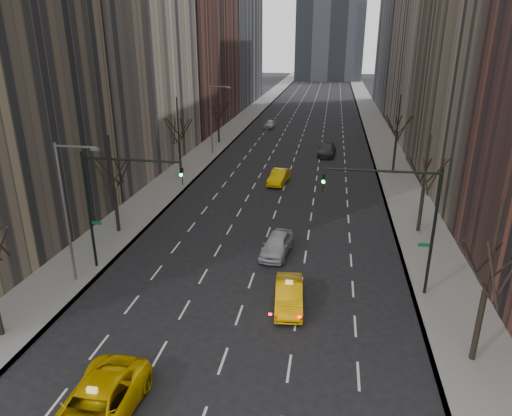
% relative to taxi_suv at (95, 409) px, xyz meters
% --- Properties ---
extents(sidewalk_left, '(4.50, 320.00, 0.15)m').
position_rel_taxi_suv_xyz_m(sidewalk_left, '(-8.11, 70.70, -0.77)').
color(sidewalk_left, slate).
rests_on(sidewalk_left, ground).
extents(sidewalk_right, '(4.50, 320.00, 0.15)m').
position_rel_taxi_suv_xyz_m(sidewalk_right, '(16.39, 70.70, -0.77)').
color(sidewalk_right, slate).
rests_on(sidewalk_right, ground).
extents(tree_lw_b, '(3.36, 3.50, 7.82)m').
position_rel_taxi_suv_xyz_m(tree_lw_b, '(-7.86, 18.70, 2.87)').
color(tree_lw_b, black).
rests_on(tree_lw_b, ground).
extents(tree_lw_c, '(3.36, 3.50, 8.74)m').
position_rel_taxi_suv_xyz_m(tree_lw_c, '(-7.86, 34.70, 3.19)').
color(tree_lw_c, black).
rests_on(tree_lw_c, ground).
extents(tree_lw_d, '(3.36, 3.50, 7.36)m').
position_rel_taxi_suv_xyz_m(tree_lw_d, '(-7.86, 52.70, 2.72)').
color(tree_lw_d, black).
rests_on(tree_lw_d, ground).
extents(tree_rw_a, '(3.36, 3.50, 8.28)m').
position_rel_taxi_suv_xyz_m(tree_rw_a, '(16.14, 6.70, 3.03)').
color(tree_rw_a, black).
rests_on(tree_rw_a, ground).
extents(tree_rw_b, '(3.36, 3.50, 7.82)m').
position_rel_taxi_suv_xyz_m(tree_rw_b, '(16.14, 22.70, 2.87)').
color(tree_rw_b, black).
rests_on(tree_rw_b, ground).
extents(tree_rw_c, '(3.36, 3.50, 8.74)m').
position_rel_taxi_suv_xyz_m(tree_rw_c, '(16.14, 40.70, 3.19)').
color(tree_rw_c, black).
rests_on(tree_rw_c, ground).
extents(traffic_mast_left, '(6.69, 0.39, 8.00)m').
position_rel_taxi_suv_xyz_m(traffic_mast_left, '(-4.97, 12.70, 4.64)').
color(traffic_mast_left, black).
rests_on(traffic_mast_left, ground).
extents(traffic_mast_right, '(6.69, 0.39, 8.00)m').
position_rel_taxi_suv_xyz_m(traffic_mast_right, '(13.25, 12.70, 4.64)').
color(traffic_mast_right, black).
rests_on(traffic_mast_right, ground).
extents(streetlight_near, '(2.83, 0.22, 9.00)m').
position_rel_taxi_suv_xyz_m(streetlight_near, '(-6.70, 10.70, 4.77)').
color(streetlight_near, slate).
rests_on(streetlight_near, ground).
extents(streetlight_far, '(2.83, 0.22, 9.00)m').
position_rel_taxi_suv_xyz_m(streetlight_far, '(-6.70, 45.70, 4.77)').
color(streetlight_far, slate).
rests_on(streetlight_far, ground).
extents(taxi_suv, '(2.81, 6.08, 1.69)m').
position_rel_taxi_suv_xyz_m(taxi_suv, '(0.00, 0.00, 0.00)').
color(taxi_suv, '#E3B604').
rests_on(taxi_suv, ground).
extents(taxi_sedan, '(1.98, 4.62, 1.48)m').
position_rel_taxi_suv_xyz_m(taxi_sedan, '(6.83, 10.09, -0.10)').
color(taxi_sedan, '#EBA304').
rests_on(taxi_sedan, ground).
extents(silver_sedan_ahead, '(2.31, 4.72, 1.55)m').
position_rel_taxi_suv_xyz_m(silver_sedan_ahead, '(5.29, 16.84, -0.07)').
color(silver_sedan_ahead, '#A7AAAF').
rests_on(silver_sedan_ahead, ground).
extents(far_taxi, '(2.19, 4.75, 1.51)m').
position_rel_taxi_suv_xyz_m(far_taxi, '(3.43, 33.98, -0.09)').
color(far_taxi, '#FFC705').
rests_on(far_taxi, ground).
extents(far_suv_grey, '(2.61, 5.56, 1.57)m').
position_rel_taxi_suv_xyz_m(far_suv_grey, '(8.26, 47.58, -0.06)').
color(far_suv_grey, '#333339').
rests_on(far_suv_grey, ground).
extents(far_car_white, '(1.82, 4.07, 1.36)m').
position_rel_taxi_suv_xyz_m(far_car_white, '(-1.99, 66.27, -0.16)').
color(far_car_white, '#BDBDBD').
rests_on(far_car_white, ground).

